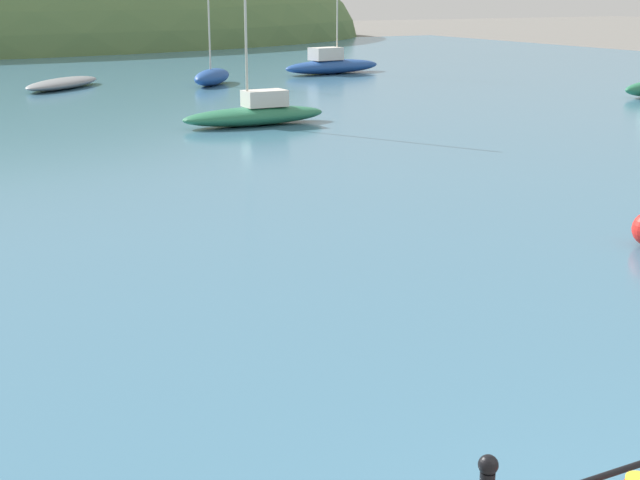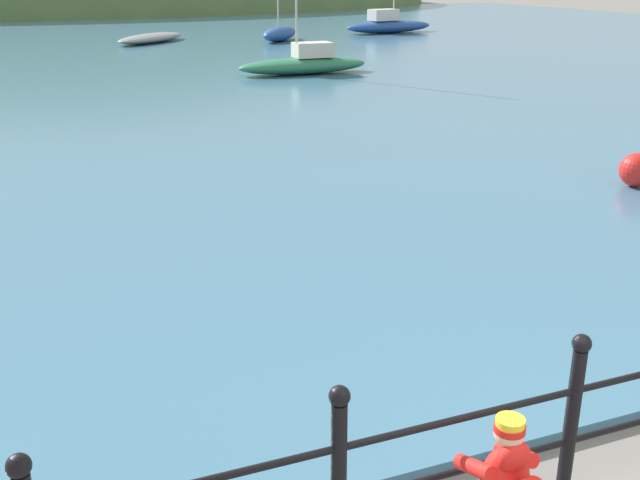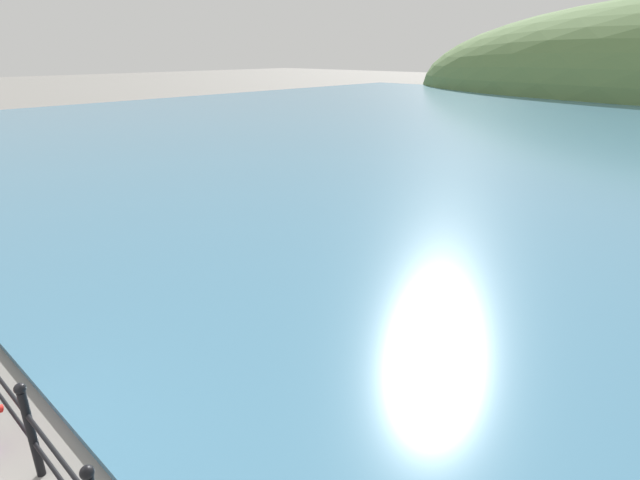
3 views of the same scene
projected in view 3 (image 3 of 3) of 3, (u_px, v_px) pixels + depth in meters
The scene contains 1 object.
iron_railing at pixel (5, 395), 5.81m from camera, with size 4.91×0.12×1.21m.
Camera 3 is at (5.45, 0.50, 4.40)m, focal length 28.00 mm.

